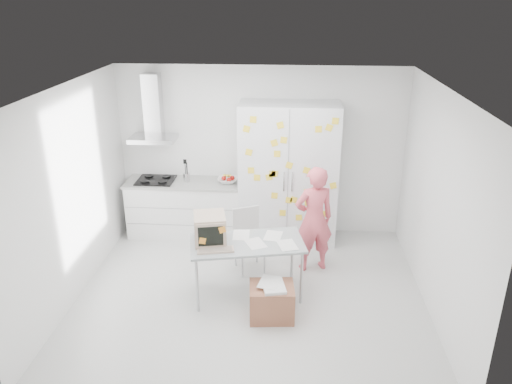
# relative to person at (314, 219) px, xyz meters

# --- Properties ---
(floor) EXTENTS (4.50, 4.00, 0.02)m
(floor) POSITION_rel_person_xyz_m (-0.83, -0.75, -0.78)
(floor) COLOR silver
(floor) RESTS_ON ground
(walls) EXTENTS (4.52, 4.01, 2.70)m
(walls) POSITION_rel_person_xyz_m (-0.83, -0.03, 0.58)
(walls) COLOR white
(walls) RESTS_ON ground
(ceiling) EXTENTS (4.50, 4.00, 0.02)m
(ceiling) POSITION_rel_person_xyz_m (-0.83, -0.75, 1.93)
(ceiling) COLOR white
(ceiling) RESTS_ON walls
(counter_run) EXTENTS (1.84, 0.63, 1.28)m
(counter_run) POSITION_rel_person_xyz_m (-2.02, 0.95, -0.30)
(counter_run) COLOR white
(counter_run) RESTS_ON ground
(range_hood) EXTENTS (0.70, 0.48, 1.01)m
(range_hood) POSITION_rel_person_xyz_m (-2.48, 1.09, 1.19)
(range_hood) COLOR silver
(range_hood) RESTS_ON walls
(tall_cabinet) EXTENTS (1.50, 0.68, 2.20)m
(tall_cabinet) POSITION_rel_person_xyz_m (-0.38, 0.92, 0.33)
(tall_cabinet) COLOR silver
(tall_cabinet) RESTS_ON ground
(person) EXTENTS (0.65, 0.53, 1.55)m
(person) POSITION_rel_person_xyz_m (0.00, 0.00, 0.00)
(person) COLOR #E15764
(person) RESTS_ON ground
(desk) EXTENTS (1.54, 0.99, 1.14)m
(desk) POSITION_rel_person_xyz_m (-1.16, -0.76, 0.09)
(desk) COLOR #959D9F
(desk) RESTS_ON ground
(chair) EXTENTS (0.53, 0.53, 0.90)m
(chair) POSITION_rel_person_xyz_m (-0.92, -0.04, -0.26)
(chair) COLOR beige
(chair) RESTS_ON ground
(cardboard_box) EXTENTS (0.57, 0.47, 0.47)m
(cardboard_box) POSITION_rel_person_xyz_m (-0.53, -1.21, -0.55)
(cardboard_box) COLOR #955B40
(cardboard_box) RESTS_ON ground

